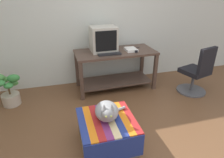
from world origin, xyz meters
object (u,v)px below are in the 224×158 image
(ottoman_with_blanket, at_px, (107,132))
(tv_monitor, at_px, (103,39))
(book, at_px, (131,49))
(office_chair, at_px, (197,73))
(keyboard, at_px, (109,54))
(stapler, at_px, (135,51))
(potted_plant, at_px, (8,91))
(cat, at_px, (107,111))
(desk, at_px, (115,63))

(ottoman_with_blanket, bearing_deg, tv_monitor, 77.97)
(book, bearing_deg, office_chair, -28.12)
(tv_monitor, xyz_separation_m, keyboard, (0.05, -0.21, -0.20))
(keyboard, bearing_deg, stapler, 1.68)
(book, height_order, office_chair, office_chair)
(stapler, bearing_deg, office_chair, -39.01)
(potted_plant, bearing_deg, office_chair, -8.23)
(book, relative_size, office_chair, 0.28)
(book, relative_size, ottoman_with_blanket, 0.36)
(potted_plant, height_order, stapler, stapler)
(keyboard, xyz_separation_m, potted_plant, (-1.70, 0.02, -0.48))
(tv_monitor, distance_m, cat, 1.60)
(book, relative_size, potted_plant, 0.45)
(tv_monitor, height_order, ottoman_with_blanket, tv_monitor)
(keyboard, relative_size, potted_plant, 0.73)
(keyboard, xyz_separation_m, office_chair, (1.50, -0.45, -0.36))
(book, height_order, ottoman_with_blanket, book)
(potted_plant, relative_size, stapler, 4.99)
(ottoman_with_blanket, relative_size, office_chair, 0.78)
(book, distance_m, office_chair, 1.26)
(keyboard, height_order, book, book)
(tv_monitor, relative_size, potted_plant, 0.83)
(keyboard, distance_m, stapler, 0.47)
(tv_monitor, bearing_deg, office_chair, -24.46)
(desk, xyz_separation_m, stapler, (0.32, -0.14, 0.25))
(tv_monitor, xyz_separation_m, potted_plant, (-1.64, -0.19, -0.69))
(keyboard, height_order, cat, keyboard)
(potted_plant, bearing_deg, ottoman_with_blanket, -44.93)
(keyboard, distance_m, cat, 1.36)
(ottoman_with_blanket, distance_m, stapler, 1.66)
(ottoman_with_blanket, relative_size, cat, 1.60)
(potted_plant, bearing_deg, cat, -44.33)
(keyboard, distance_m, office_chair, 1.60)
(keyboard, bearing_deg, potted_plant, -179.89)
(office_chair, bearing_deg, keyboard, -32.62)
(stapler, bearing_deg, ottoman_with_blanket, -137.96)
(book, height_order, cat, book)
(ottoman_with_blanket, height_order, cat, cat)
(ottoman_with_blanket, bearing_deg, stapler, 57.10)
(potted_plant, xyz_separation_m, stapler, (2.17, -0.01, 0.49))
(potted_plant, bearing_deg, desk, 4.20)
(book, bearing_deg, keyboard, -166.34)
(desk, bearing_deg, office_chair, -25.46)
(cat, relative_size, stapler, 3.96)
(tv_monitor, distance_m, ottoman_with_blanket, 1.72)
(stapler, bearing_deg, keyboard, 165.97)
(keyboard, height_order, ottoman_with_blanket, keyboard)
(cat, distance_m, potted_plant, 1.87)
(potted_plant, bearing_deg, tv_monitor, 6.73)
(tv_monitor, height_order, stapler, tv_monitor)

